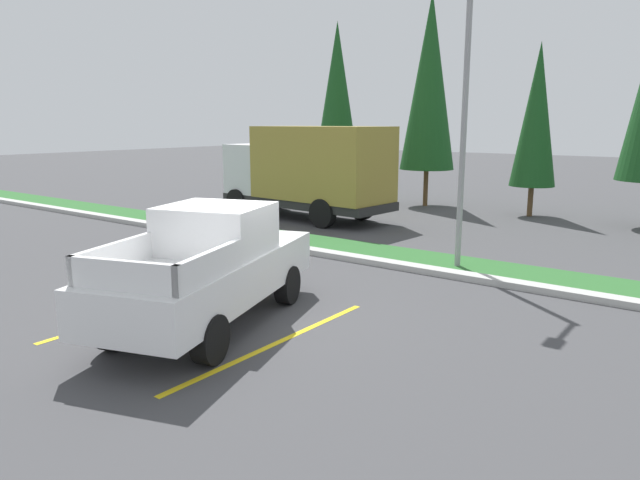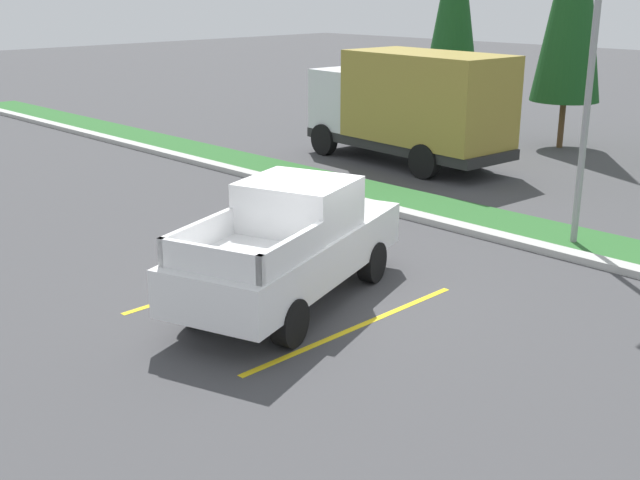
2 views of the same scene
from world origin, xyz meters
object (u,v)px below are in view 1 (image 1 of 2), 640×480
pickup_truck_main (211,267)px  cargo_truck_distant (308,169)px  street_light (462,105)px  traffic_cone (123,285)px  cypress_tree_left_inner (429,82)px  cypress_tree_center (536,115)px  cypress_tree_leftmost (337,96)px

pickup_truck_main → cargo_truck_distant: cargo_truck_distant is taller
street_light → traffic_cone: size_ratio=11.25×
pickup_truck_main → traffic_cone: bearing=-178.7°
pickup_truck_main → street_light: 7.13m
cypress_tree_left_inner → traffic_cone: cypress_tree_left_inner is taller
cypress_tree_center → pickup_truck_main: bearing=-92.8°
cargo_truck_distant → cypress_tree_center: cypress_tree_center is taller
traffic_cone → street_light: bearing=55.0°
pickup_truck_main → cypress_tree_leftmost: 18.48m
pickup_truck_main → cypress_tree_leftmost: (-8.51, 15.98, 3.73)m
cypress_tree_center → cargo_truck_distant: bearing=-139.2°
cargo_truck_distant → street_light: size_ratio=1.03×
cypress_tree_leftmost → cypress_tree_center: cypress_tree_leftmost is taller
cypress_tree_leftmost → traffic_cone: 17.69m
pickup_truck_main → traffic_cone: (-2.55, -0.06, -0.75)m
pickup_truck_main → cypress_tree_left_inner: cypress_tree_left_inner is taller
street_light → cypress_tree_leftmost: (-10.38, 9.73, 0.84)m
pickup_truck_main → traffic_cone: 2.66m
cypress_tree_leftmost → cypress_tree_center: (9.27, -0.28, -0.97)m
cargo_truck_distant → traffic_cone: bearing=-72.9°
street_light → cypress_tree_center: street_light is taller
pickup_truck_main → traffic_cone: size_ratio=9.24×
pickup_truck_main → street_light: size_ratio=0.82×
cargo_truck_distant → street_light: bearing=-27.2°
street_light → cypress_tree_leftmost: cypress_tree_leftmost is taller
traffic_cone → cypress_tree_left_inner: bearing=94.3°
street_light → cypress_tree_left_inner: cypress_tree_left_inner is taller
street_light → cypress_tree_left_inner: size_ratio=0.77×
cargo_truck_distant → cypress_tree_left_inner: bearing=71.3°
pickup_truck_main → street_light: (1.87, 6.24, 2.88)m
cargo_truck_distant → cypress_tree_leftmost: bearing=115.8°
street_light → cypress_tree_leftmost: size_ratio=0.83×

